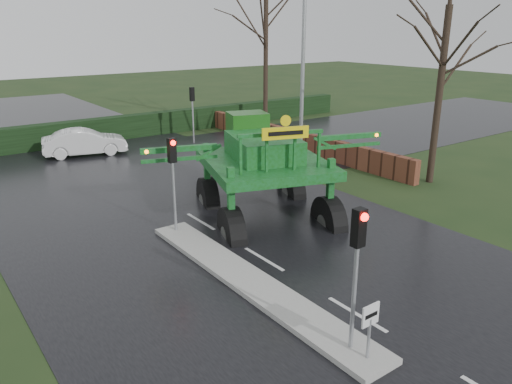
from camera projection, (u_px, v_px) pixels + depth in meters
ground at (357, 315)px, 12.93m from camera, size 140.00×140.00×0.00m
road_main at (176, 207)px, 20.58m from camera, size 14.00×80.00×0.02m
road_cross at (121, 174)px, 25.17m from camera, size 80.00×12.00×0.02m
median_island at (249, 281)px, 14.47m from camera, size 1.20×10.00×0.16m
hedge_row at (70, 134)px, 31.05m from camera, size 44.00×0.90×1.50m
brick_wall at (282, 137)px, 30.87m from camera, size 0.40×20.00×1.20m
keep_left_sign at (370, 323)px, 10.72m from camera, size 0.50×0.07×1.35m
traffic_signal_near at (357, 250)px, 10.61m from camera, size 0.26×0.33×3.52m
traffic_signal_mid at (173, 165)px, 17.11m from camera, size 0.26×0.33×3.52m
traffic_signal_far at (192, 102)px, 31.06m from camera, size 0.26×0.33×3.52m
street_light_right at (299, 50)px, 24.81m from camera, size 3.85×0.30×10.00m
tree_right_near at (442, 71)px, 22.33m from camera, size 5.60×5.60×9.64m
tree_right_far at (266, 35)px, 34.23m from camera, size 7.00×7.00×12.05m
crop_sprayer at (229, 166)px, 17.22m from camera, size 9.10×7.00×5.32m
white_sedan at (86, 155)px, 28.87m from camera, size 4.86×2.67×1.52m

